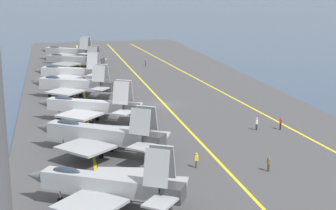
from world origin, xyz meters
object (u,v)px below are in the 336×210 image
object	(u,v)px
parked_jet_eighth	(68,51)
crew_red_vest	(281,123)
parked_jet_third	(99,134)
parked_jet_fifth	(73,84)
parked_jet_seventh	(73,60)
parked_jet_second	(105,184)
parked_jet_fourth	(89,106)
crew_brown_vest	(269,163)
crew_purple_vest	(146,62)
parked_jet_sixth	(70,72)
crew_yellow_vest	(196,160)
crew_white_vest	(257,123)

from	to	relation	value
parked_jet_eighth	crew_red_vest	distance (m)	76.53
parked_jet_third	parked_jet_fifth	distance (m)	31.32
parked_jet_third	parked_jet_seventh	distance (m)	62.31
parked_jet_second	parked_jet_fourth	xyz separation A→B (m)	(30.21, -0.85, 0.07)
crew_red_vest	crew_brown_vest	distance (m)	16.89
crew_purple_vest	crew_brown_vest	world-z (taller)	crew_brown_vest
parked_jet_eighth	parked_jet_sixth	bearing A→B (deg)	178.63
parked_jet_eighth	crew_yellow_vest	xyz separation A→B (m)	(-83.70, -10.87, -1.40)
parked_jet_third	parked_jet_sixth	bearing A→B (deg)	1.84
parked_jet_eighth	parked_jet_second	bearing A→B (deg)	179.88
parked_jet_second	parked_jet_third	distance (m)	15.75
crew_purple_vest	parked_jet_fifth	bearing A→B (deg)	149.00
crew_yellow_vest	parked_jet_second	bearing A→B (deg)	127.57
parked_jet_fifth	crew_brown_vest	size ratio (longest dim) A/B	8.96
parked_jet_sixth	parked_jet_eighth	distance (m)	30.99
crew_white_vest	parked_jet_fifth	bearing A→B (deg)	42.92
crew_purple_vest	crew_brown_vest	bearing A→B (deg)	-179.80
parked_jet_fourth	crew_purple_vest	world-z (taller)	parked_jet_fourth
parked_jet_third	crew_yellow_vest	size ratio (longest dim) A/B	9.28
crew_brown_vest	parked_jet_seventh	bearing A→B (deg)	13.83
parked_jet_seventh	crew_yellow_vest	distance (m)	70.29
parked_jet_fifth	parked_jet_seventh	world-z (taller)	parked_jet_fifth
parked_jet_second	crew_brown_vest	size ratio (longest dim) A/B	8.74
crew_purple_vest	crew_white_vest	size ratio (longest dim) A/B	0.97
parked_jet_fifth	parked_jet_seventh	size ratio (longest dim) A/B	0.97
parked_jet_eighth	parked_jet_third	bearing A→B (deg)	-179.46
crew_purple_vest	crew_yellow_vest	world-z (taller)	crew_yellow_vest
parked_jet_fourth	crew_brown_vest	distance (m)	30.23
parked_jet_fifth	parked_jet_sixth	world-z (taller)	parked_jet_sixth
parked_jet_sixth	crew_red_vest	distance (m)	49.11
parked_jet_second	parked_jet_sixth	distance (m)	61.24
parked_jet_fourth	parked_jet_sixth	distance (m)	31.06
parked_jet_second	parked_jet_seventh	distance (m)	78.03
parked_jet_fourth	parked_jet_fifth	bearing A→B (deg)	5.33
crew_red_vest	crew_purple_vest	bearing A→B (deg)	8.34
parked_jet_sixth	crew_purple_vest	xyz separation A→B (m)	(17.35, -18.81, -1.35)
parked_jet_seventh	crew_purple_vest	xyz separation A→B (m)	(0.56, -17.54, -1.35)
crew_white_vest	parked_jet_seventh	bearing A→B (deg)	21.71
parked_jet_third	crew_purple_vest	bearing A→B (deg)	-15.43
parked_jet_sixth	crew_purple_vest	size ratio (longest dim) A/B	8.78
parked_jet_fifth	crew_brown_vest	xyz separation A→B (m)	(-41.27, -19.24, -1.58)
crew_red_vest	crew_yellow_vest	distance (m)	19.75
parked_jet_seventh	crew_brown_vest	world-z (taller)	parked_jet_seventh
parked_jet_second	parked_jet_seventh	world-z (taller)	parked_jet_second
crew_red_vest	parked_jet_seventh	bearing A→B (deg)	24.36
parked_jet_fourth	parked_jet_fifth	xyz separation A→B (m)	(16.79, 1.57, -0.01)
parked_jet_second	parked_jet_third	size ratio (longest dim) A/B	0.92
parked_jet_sixth	parked_jet_seventh	bearing A→B (deg)	-4.35
crew_purple_vest	crew_yellow_vest	bearing A→B (deg)	174.14
parked_jet_fifth	parked_jet_seventh	distance (m)	31.06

